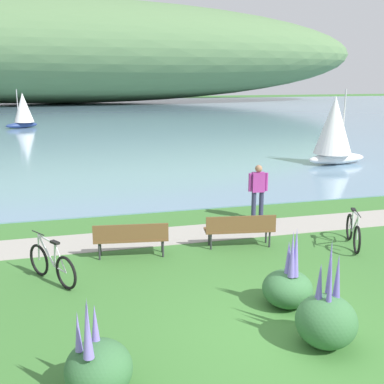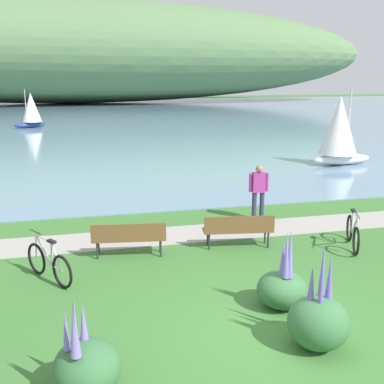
{
  "view_description": "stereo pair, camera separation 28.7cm",
  "coord_description": "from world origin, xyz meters",
  "px_view_note": "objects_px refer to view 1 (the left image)",
  "views": [
    {
      "loc": [
        -3.39,
        -6.7,
        4.3
      ],
      "look_at": [
        0.05,
        6.32,
        1.0
      ],
      "focal_mm": 44.21,
      "sensor_mm": 36.0,
      "label": 1
    },
    {
      "loc": [
        -3.11,
        -6.78,
        4.3
      ],
      "look_at": [
        0.05,
        6.32,
        1.0
      ],
      "focal_mm": 44.21,
      "sensor_mm": 36.0,
      "label": 2
    }
  ],
  "objects_px": {
    "park_bench_further_along": "(131,237)",
    "person_at_shoreline": "(258,189)",
    "sailboat_nearest_to_shore": "(334,130)",
    "bicycle_leaning_near_bench": "(52,264)",
    "sailboat_mid_bay": "(23,110)",
    "park_bench_near_camera": "(240,228)",
    "bicycle_beside_path": "(353,232)"
  },
  "relations": [
    {
      "from": "sailboat_nearest_to_shore",
      "to": "sailboat_mid_bay",
      "type": "height_order",
      "value": "sailboat_nearest_to_shore"
    },
    {
      "from": "bicycle_leaning_near_bench",
      "to": "bicycle_beside_path",
      "type": "distance_m",
      "value": 7.49
    },
    {
      "from": "park_bench_near_camera",
      "to": "person_at_shoreline",
      "type": "bearing_deg",
      "value": 57.49
    },
    {
      "from": "bicycle_leaning_near_bench",
      "to": "sailboat_mid_bay",
      "type": "xyz_separation_m",
      "value": [
        -3.02,
        32.93,
        1.16
      ]
    },
    {
      "from": "sailboat_mid_bay",
      "to": "park_bench_further_along",
      "type": "bearing_deg",
      "value": -81.36
    },
    {
      "from": "bicycle_beside_path",
      "to": "park_bench_further_along",
      "type": "bearing_deg",
      "value": 172.77
    },
    {
      "from": "park_bench_near_camera",
      "to": "bicycle_leaning_near_bench",
      "type": "height_order",
      "value": "bicycle_leaning_near_bench"
    },
    {
      "from": "park_bench_near_camera",
      "to": "sailboat_mid_bay",
      "type": "xyz_separation_m",
      "value": [
        -7.65,
        31.95,
        1.03
      ]
    },
    {
      "from": "park_bench_further_along",
      "to": "sailboat_nearest_to_shore",
      "type": "relative_size",
      "value": 0.5
    },
    {
      "from": "bicycle_leaning_near_bench",
      "to": "person_at_shoreline",
      "type": "height_order",
      "value": "person_at_shoreline"
    },
    {
      "from": "bicycle_leaning_near_bench",
      "to": "sailboat_nearest_to_shore",
      "type": "height_order",
      "value": "sailboat_nearest_to_shore"
    },
    {
      "from": "bicycle_beside_path",
      "to": "park_bench_near_camera",
      "type": "bearing_deg",
      "value": 166.28
    },
    {
      "from": "park_bench_near_camera",
      "to": "sailboat_mid_bay",
      "type": "bearing_deg",
      "value": 103.46
    },
    {
      "from": "sailboat_nearest_to_shore",
      "to": "sailboat_mid_bay",
      "type": "xyz_separation_m",
      "value": [
        -16.21,
        22.13,
        -0.21
      ]
    },
    {
      "from": "person_at_shoreline",
      "to": "sailboat_mid_bay",
      "type": "distance_m",
      "value": 31.13
    },
    {
      "from": "park_bench_near_camera",
      "to": "bicycle_beside_path",
      "type": "distance_m",
      "value": 2.94
    },
    {
      "from": "bicycle_leaning_near_bench",
      "to": "park_bench_near_camera",
      "type": "bearing_deg",
      "value": 11.93
    },
    {
      "from": "bicycle_beside_path",
      "to": "sailboat_nearest_to_shore",
      "type": "xyz_separation_m",
      "value": [
        5.7,
        10.51,
        1.37
      ]
    },
    {
      "from": "park_bench_further_along",
      "to": "bicycle_beside_path",
      "type": "height_order",
      "value": "bicycle_beside_path"
    },
    {
      "from": "sailboat_nearest_to_shore",
      "to": "bicycle_beside_path",
      "type": "bearing_deg",
      "value": -118.47
    },
    {
      "from": "park_bench_near_camera",
      "to": "park_bench_further_along",
      "type": "bearing_deg",
      "value": 179.6
    },
    {
      "from": "person_at_shoreline",
      "to": "sailboat_nearest_to_shore",
      "type": "height_order",
      "value": "sailboat_nearest_to_shore"
    },
    {
      "from": "bicycle_beside_path",
      "to": "sailboat_mid_bay",
      "type": "relative_size",
      "value": 0.51
    },
    {
      "from": "bicycle_leaning_near_bench",
      "to": "bicycle_beside_path",
      "type": "height_order",
      "value": "same"
    },
    {
      "from": "bicycle_leaning_near_bench",
      "to": "sailboat_nearest_to_shore",
      "type": "bearing_deg",
      "value": 39.3
    },
    {
      "from": "bicycle_beside_path",
      "to": "sailboat_mid_bay",
      "type": "height_order",
      "value": "sailboat_mid_bay"
    },
    {
      "from": "park_bench_further_along",
      "to": "park_bench_near_camera",
      "type": "bearing_deg",
      "value": -0.4
    },
    {
      "from": "park_bench_further_along",
      "to": "person_at_shoreline",
      "type": "relative_size",
      "value": 1.08
    },
    {
      "from": "bicycle_beside_path",
      "to": "person_at_shoreline",
      "type": "relative_size",
      "value": 0.97
    },
    {
      "from": "sailboat_nearest_to_shore",
      "to": "bicycle_leaning_near_bench",
      "type": "bearing_deg",
      "value": -140.7
    },
    {
      "from": "park_bench_near_camera",
      "to": "park_bench_further_along",
      "type": "distance_m",
      "value": 2.8
    },
    {
      "from": "park_bench_near_camera",
      "to": "bicycle_beside_path",
      "type": "height_order",
      "value": "bicycle_beside_path"
    }
  ]
}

